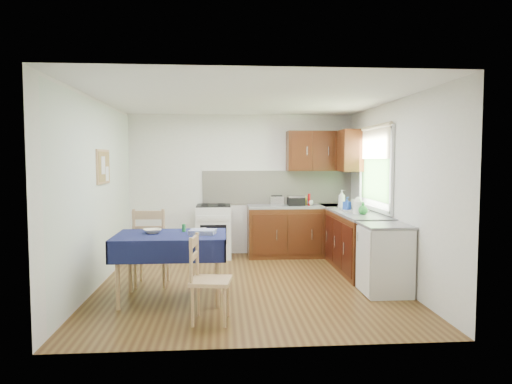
{
  "coord_description": "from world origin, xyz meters",
  "views": [
    {
      "loc": [
        -0.35,
        -6.08,
        1.69
      ],
      "look_at": [
        0.12,
        0.2,
        1.25
      ],
      "focal_mm": 32.0,
      "sensor_mm": 36.0,
      "label": 1
    }
  ],
  "objects": [
    {
      "name": "dish_rack",
      "position": [
        1.7,
        0.78,
        0.92
      ],
      "size": [
        0.39,
        0.3,
        0.19
      ],
      "rotation": [
        0.0,
        0.0,
        0.17
      ],
      "color": "gray",
      "rests_on": "worktop_right"
    },
    {
      "name": "plate_bowl",
      "position": [
        -1.2,
        -0.51,
        0.83
      ],
      "size": [
        0.27,
        0.27,
        0.05
      ],
      "primitive_type": "imported",
      "rotation": [
        0.0,
        0.0,
        0.31
      ],
      "color": "beige",
      "rests_on": "dining_table"
    },
    {
      "name": "stove",
      "position": [
        -0.5,
        1.8,
        0.46
      ],
      "size": [
        0.6,
        0.61,
        0.92
      ],
      "color": "silver",
      "rests_on": "ground"
    },
    {
      "name": "upper_cabinets",
      "position": [
        1.52,
        1.8,
        1.85
      ],
      "size": [
        1.2,
        0.85,
        0.7
      ],
      "color": "black",
      "rests_on": "wall_back"
    },
    {
      "name": "toaster",
      "position": [
        0.6,
        1.79,
        0.98
      ],
      "size": [
        0.23,
        0.14,
        0.18
      ],
      "rotation": [
        0.0,
        0.0,
        0.03
      ],
      "color": "#B6B7BB",
      "rests_on": "worktop_back"
    },
    {
      "name": "soap_bottle_a",
      "position": [
        1.6,
        1.22,
        1.05
      ],
      "size": [
        0.16,
        0.16,
        0.3
      ],
      "primitive_type": "imported",
      "rotation": [
        0.0,
        0.0,
        0.94
      ],
      "color": "silver",
      "rests_on": "worktop_right"
    },
    {
      "name": "base_cabinets",
      "position": [
        1.36,
        1.26,
        0.43
      ],
      "size": [
        1.9,
        2.3,
        0.86
      ],
      "color": "black",
      "rests_on": "ground"
    },
    {
      "name": "wall_left",
      "position": [
        -2.0,
        0.0,
        1.25
      ],
      "size": [
        0.02,
        4.2,
        2.5
      ],
      "primitive_type": "cube",
      "color": "silver",
      "rests_on": "ground"
    },
    {
      "name": "sauce_bottle",
      "position": [
        1.16,
        1.73,
        1.0
      ],
      "size": [
        0.05,
        0.05,
        0.21
      ],
      "primitive_type": "cylinder",
      "color": "#AF0E0E",
      "rests_on": "worktop_back"
    },
    {
      "name": "spice_jar",
      "position": [
        -0.83,
        -0.41,
        0.85
      ],
      "size": [
        0.05,
        0.05,
        0.1
      ],
      "primitive_type": "cylinder",
      "color": "#258939",
      "rests_on": "dining_table"
    },
    {
      "name": "splashback",
      "position": [
        0.65,
        2.08,
        1.2
      ],
      "size": [
        2.7,
        0.02,
        0.6
      ],
      "primitive_type": "cube",
      "color": "beige",
      "rests_on": "wall_back"
    },
    {
      "name": "ceiling",
      "position": [
        0.0,
        0.0,
        2.5
      ],
      "size": [
        4.0,
        4.2,
        0.02
      ],
      "primitive_type": "cube",
      "color": "white",
      "rests_on": "wall_back"
    },
    {
      "name": "corkboard",
      "position": [
        -1.97,
        0.3,
        1.6
      ],
      "size": [
        0.04,
        0.62,
        0.47
      ],
      "color": "tan",
      "rests_on": "wall_left"
    },
    {
      "name": "book",
      "position": [
        -0.68,
        -0.4,
        0.81
      ],
      "size": [
        0.26,
        0.29,
        0.02
      ],
      "primitive_type": "imported",
      "rotation": [
        0.0,
        0.0,
        0.43
      ],
      "color": "white",
      "rests_on": "dining_table"
    },
    {
      "name": "wall_front",
      "position": [
        0.0,
        -2.1,
        1.25
      ],
      "size": [
        4.0,
        0.02,
        2.5
      ],
      "primitive_type": "cube",
      "color": "white",
      "rests_on": "ground"
    },
    {
      "name": "floor",
      "position": [
        0.0,
        0.0,
        0.0
      ],
      "size": [
        4.2,
        4.2,
        0.0
      ],
      "primitive_type": "plane",
      "color": "#482B13",
      "rests_on": "ground"
    },
    {
      "name": "sandwich_press",
      "position": [
        0.94,
        1.77,
        0.98
      ],
      "size": [
        0.29,
        0.25,
        0.17
      ],
      "rotation": [
        0.0,
        0.0,
        0.16
      ],
      "color": "black",
      "rests_on": "worktop_back"
    },
    {
      "name": "chair_far",
      "position": [
        -1.3,
        0.04,
        0.56
      ],
      "size": [
        0.48,
        0.48,
        1.05
      ],
      "rotation": [
        0.0,
        0.0,
        3.11
      ],
      "color": "tan",
      "rests_on": "ground"
    },
    {
      "name": "worktop_corner",
      "position": [
        1.7,
        1.8,
        0.88
      ],
      "size": [
        0.6,
        0.6,
        0.04
      ],
      "primitive_type": "cube",
      "color": "slate",
      "rests_on": "base_cabinets"
    },
    {
      "name": "soap_bottle_c",
      "position": [
        1.7,
        0.39,
        0.99
      ],
      "size": [
        0.18,
        0.18,
        0.18
      ],
      "primitive_type": "imported",
      "rotation": [
        0.0,
        0.0,
        3.53
      ],
      "color": "#268D33",
      "rests_on": "worktop_right"
    },
    {
      "name": "worktop_right",
      "position": [
        1.7,
        0.65,
        0.88
      ],
      "size": [
        0.6,
        1.7,
        0.04
      ],
      "primitive_type": "cube",
      "color": "slate",
      "rests_on": "base_cabinets"
    },
    {
      "name": "chair_near",
      "position": [
        -0.52,
        -1.39,
        0.48
      ],
      "size": [
        0.46,
        0.46,
        0.92
      ],
      "rotation": [
        0.0,
        0.0,
        1.44
      ],
      "color": "tan",
      "rests_on": "ground"
    },
    {
      "name": "fridge",
      "position": [
        1.7,
        -0.55,
        0.44
      ],
      "size": [
        0.58,
        0.6,
        0.89
      ],
      "color": "silver",
      "rests_on": "ground"
    },
    {
      "name": "window",
      "position": [
        1.97,
        0.7,
        1.65
      ],
      "size": [
        0.04,
        1.48,
        1.26
      ],
      "color": "#2D5422",
      "rests_on": "wall_right"
    },
    {
      "name": "dining_table",
      "position": [
        -0.97,
        -0.59,
        0.7
      ],
      "size": [
        1.32,
        0.89,
        0.8
      ],
      "rotation": [
        0.0,
        0.0,
        0.29
      ],
      "color": "#100E3A",
      "rests_on": "ground"
    },
    {
      "name": "soap_bottle_b",
      "position": [
        1.59,
        0.87,
        1.01
      ],
      "size": [
        0.14,
        0.14,
        0.21
      ],
      "primitive_type": "imported",
      "rotation": [
        0.0,
        0.0,
        2.22
      ],
      "color": "blue",
      "rests_on": "worktop_right"
    },
    {
      "name": "kettle",
      "position": [
        1.65,
        0.48,
        1.01
      ],
      "size": [
        0.15,
        0.15,
        0.25
      ],
      "color": "silver",
      "rests_on": "worktop_right"
    },
    {
      "name": "cup",
      "position": [
        1.18,
        1.75,
        0.95
      ],
      "size": [
        0.15,
        0.15,
        0.09
      ],
      "primitive_type": "imported",
      "rotation": [
        0.0,
        0.0,
        -0.42
      ],
      "color": "white",
      "rests_on": "worktop_back"
    },
    {
      "name": "wall_right",
      "position": [
        2.0,
        0.0,
        1.25
      ],
      "size": [
        0.02,
        4.2,
        2.5
      ],
      "primitive_type": "cube",
      "color": "white",
      "rests_on": "ground"
    },
    {
      "name": "wall_back",
      "position": [
        0.0,
        2.1,
        1.25
      ],
      "size": [
        4.0,
        0.02,
        2.5
      ],
      "primitive_type": "cube",
      "color": "white",
      "rests_on": "ground"
    },
    {
      "name": "worktop_back",
      "position": [
        1.05,
        1.8,
        0.88
      ],
      "size": [
        1.9,
        0.6,
        0.04
      ],
      "primitive_type": "cube",
      "color": "slate",
      "rests_on": "base_cabinets"
    },
    {
      "name": "yellow_packet",
      "position": [
        1.08,
        1.87,
        0.98
      ],
      "size": [
        0.14,
        0.11,
        0.15
      ],
      "primitive_type": "cube",
      "rotation": [
        0.0,
        0.0,
        0.36
      ],
      "color": "gold",
      "rests_on": "worktop_back"
    },
    {
      "name": "tea_towel",
      "position": [
        -0.59,
        -0.61,
        0.83
      ],
      "size": [
        0.34,
        0.28,
        0.05
      ],
      "primitive_type": "cube",
      "rotation": [
        0.0,
        0.0,
        -0.17
      ],
      "color": "navy",
      "rests_on": "dining_table"
    }
  ]
}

